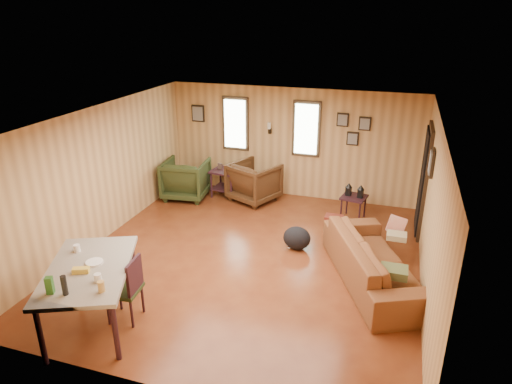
% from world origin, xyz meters
% --- Properties ---
extents(room, '(5.54, 6.04, 2.44)m').
position_xyz_m(room, '(0.17, 0.27, 1.21)').
color(room, brown).
rests_on(room, ground).
extents(sofa, '(1.67, 2.52, 0.95)m').
position_xyz_m(sofa, '(2.05, -0.08, 0.48)').
color(sofa, brown).
rests_on(sofa, ground).
extents(recliner_brown, '(1.18, 1.15, 0.94)m').
position_xyz_m(recliner_brown, '(-0.69, 2.43, 0.47)').
color(recliner_brown, '#442914').
rests_on(recliner_brown, ground).
extents(recliner_green, '(1.02, 0.97, 0.95)m').
position_xyz_m(recliner_green, '(-2.18, 2.14, 0.47)').
color(recliner_green, '#2C3719').
rests_on(recliner_green, ground).
extents(end_table, '(0.65, 0.60, 0.75)m').
position_xyz_m(end_table, '(-1.38, 2.48, 0.42)').
color(end_table, '#32161E').
rests_on(end_table, ground).
extents(side_table, '(0.54, 0.54, 0.74)m').
position_xyz_m(side_table, '(1.48, 2.12, 0.51)').
color(side_table, '#32161E').
rests_on(side_table, ground).
extents(cooler, '(0.34, 0.24, 0.24)m').
position_xyz_m(cooler, '(1.18, 1.61, 0.12)').
color(cooler, maroon).
rests_on(cooler, ground).
extents(backpack, '(0.54, 0.44, 0.42)m').
position_xyz_m(backpack, '(0.70, 0.56, 0.21)').
color(backpack, black).
rests_on(backpack, ground).
extents(sofa_pillows, '(0.37, 1.59, 0.33)m').
position_xyz_m(sofa_pillows, '(2.33, 0.12, 0.50)').
color(sofa_pillows, '#545E34').
rests_on(sofa_pillows, sofa).
extents(dining_table, '(1.58, 1.93, 1.10)m').
position_xyz_m(dining_table, '(-1.39, -2.26, 0.78)').
color(dining_table, gray).
rests_on(dining_table, ground).
extents(dining_chair, '(0.46, 0.46, 0.92)m').
position_xyz_m(dining_chair, '(-0.99, -2.02, 0.51)').
color(dining_chair, '#2C3719').
rests_on(dining_chair, ground).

